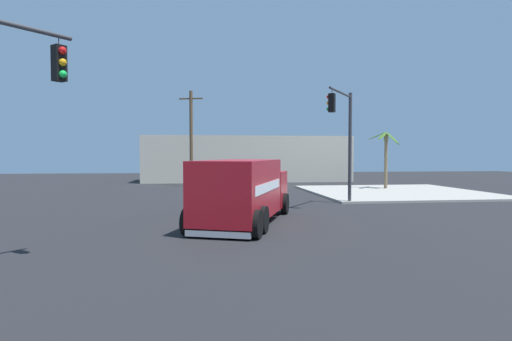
% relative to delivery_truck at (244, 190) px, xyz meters
% --- Properties ---
extents(ground_plane, '(100.00, 100.00, 0.00)m').
position_rel_delivery_truck_xyz_m(ground_plane, '(-0.59, -0.92, -1.40)').
color(ground_plane, black).
extents(sidewalk_corner_far, '(12.50, 12.50, 0.14)m').
position_rel_delivery_truck_xyz_m(sidewalk_corner_far, '(12.57, 12.24, -1.33)').
color(sidewalk_corner_far, '#9E998E').
rests_on(sidewalk_corner_far, ground).
extents(delivery_truck, '(5.07, 8.06, 2.65)m').
position_rel_delivery_truck_xyz_m(delivery_truck, '(0.00, 0.00, 0.00)').
color(delivery_truck, '#AD141E').
rests_on(delivery_truck, ground).
extents(traffic_light_primary, '(2.40, 3.34, 6.35)m').
position_rel_delivery_truck_xyz_m(traffic_light_primary, '(6.20, 5.36, 2.88)').
color(traffic_light_primary, '#38383D').
rests_on(traffic_light_primary, sidewalk_corner_far).
extents(palm_tree_far, '(2.50, 2.47, 4.59)m').
position_rel_delivery_truck_xyz_m(palm_tree_far, '(13.00, 14.78, 1.78)').
color(palm_tree_far, '#7A6647').
rests_on(palm_tree_far, sidewalk_corner_far).
extents(utility_pole, '(2.15, 0.73, 8.61)m').
position_rel_delivery_truck_xyz_m(utility_pole, '(-2.71, 20.98, 3.05)').
color(utility_pole, brown).
rests_on(utility_pole, ground).
extents(building_backdrop, '(21.84, 6.00, 4.82)m').
position_rel_delivery_truck_xyz_m(building_backdrop, '(3.11, 27.76, 1.01)').
color(building_backdrop, beige).
rests_on(building_backdrop, ground).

